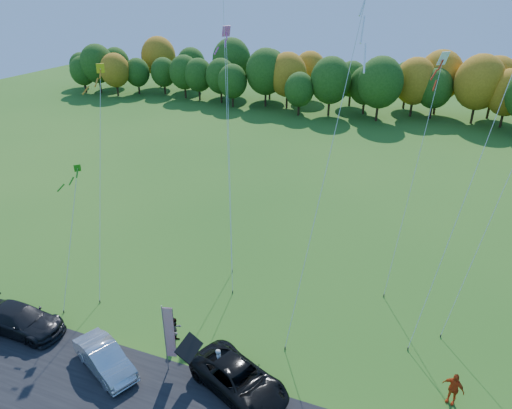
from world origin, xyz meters
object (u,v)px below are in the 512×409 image
(person_east, at_px, (453,388))
(black_suv, at_px, (239,379))
(feather_flag, at_px, (168,332))
(silver_sedan, at_px, (105,358))

(person_east, bearing_deg, black_suv, -141.37)
(person_east, relative_size, feather_flag, 0.43)
(black_suv, distance_m, feather_flag, 4.40)
(person_east, height_order, feather_flag, feather_flag)
(feather_flag, bearing_deg, person_east, 12.72)
(silver_sedan, height_order, person_east, person_east)
(feather_flag, bearing_deg, black_suv, 0.50)
(black_suv, bearing_deg, feather_flag, 114.19)
(black_suv, bearing_deg, person_east, -49.07)
(silver_sedan, xyz_separation_m, feather_flag, (3.41, 1.25, 1.91))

